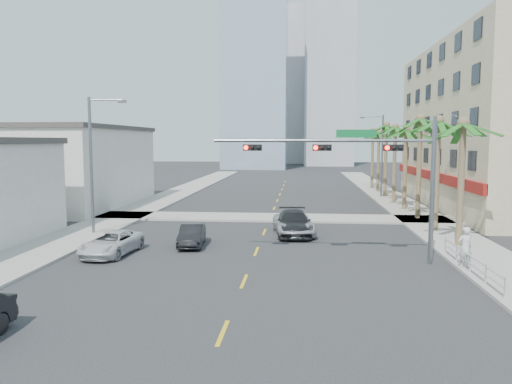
% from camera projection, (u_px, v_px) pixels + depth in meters
% --- Properties ---
extents(ground, '(260.00, 260.00, 0.00)m').
position_uv_depth(ground, '(231.00, 312.00, 18.10)').
color(ground, '#262628').
rests_on(ground, ground).
extents(sidewalk_right, '(4.00, 120.00, 0.15)m').
position_uv_depth(sidewalk_right, '(430.00, 224.00, 36.81)').
color(sidewalk_right, gray).
rests_on(sidewalk_right, ground).
extents(sidewalk_left, '(4.00, 120.00, 0.15)m').
position_uv_depth(sidewalk_left, '(115.00, 219.00, 39.00)').
color(sidewalk_left, gray).
rests_on(sidewalk_left, ground).
extents(sidewalk_cross, '(80.00, 4.00, 0.15)m').
position_uv_depth(sidewalk_cross, '(270.00, 218.00, 39.88)').
color(sidewalk_cross, gray).
rests_on(sidewalk_cross, ground).
extents(building_left_far, '(11.00, 18.00, 7.20)m').
position_uv_depth(building_left_far, '(69.00, 168.00, 47.24)').
color(building_left_far, beige).
rests_on(building_left_far, ground).
extents(tower_far_left, '(14.00, 14.00, 48.00)m').
position_uv_depth(tower_far_left, '(255.00, 60.00, 110.47)').
color(tower_far_left, '#99B2C6').
rests_on(tower_far_left, ground).
extents(tower_far_right, '(12.00, 12.00, 60.00)m').
position_uv_depth(tower_far_right, '(329.00, 44.00, 123.17)').
color(tower_far_right, '#ADADB2').
rests_on(tower_far_right, ground).
extents(tower_far_center, '(16.00, 16.00, 42.00)m').
position_uv_depth(tower_far_center, '(283.00, 88.00, 140.04)').
color(tower_far_center, '#ADADB2').
rests_on(tower_far_center, ground).
extents(traffic_signal_mast, '(11.12, 0.54, 7.20)m').
position_uv_depth(traffic_signal_mast, '(368.00, 163.00, 24.93)').
color(traffic_signal_mast, slate).
rests_on(traffic_signal_mast, ground).
extents(palm_tree_0, '(4.80, 4.80, 7.80)m').
position_uv_depth(palm_tree_0, '(463.00, 125.00, 28.20)').
color(palm_tree_0, brown).
rests_on(palm_tree_0, ground).
extents(palm_tree_1, '(4.80, 4.80, 8.16)m').
position_uv_depth(palm_tree_1, '(439.00, 122.00, 33.32)').
color(palm_tree_1, brown).
rests_on(palm_tree_1, ground).
extents(palm_tree_2, '(4.80, 4.80, 8.52)m').
position_uv_depth(palm_tree_2, '(421.00, 120.00, 38.43)').
color(palm_tree_2, brown).
rests_on(palm_tree_2, ground).
extents(palm_tree_3, '(4.80, 4.80, 7.80)m').
position_uv_depth(palm_tree_3, '(406.00, 131.00, 43.66)').
color(palm_tree_3, brown).
rests_on(palm_tree_3, ground).
extents(palm_tree_4, '(4.80, 4.80, 8.16)m').
position_uv_depth(palm_tree_4, '(395.00, 128.00, 48.77)').
color(palm_tree_4, brown).
rests_on(palm_tree_4, ground).
extents(palm_tree_5, '(4.80, 4.80, 8.52)m').
position_uv_depth(palm_tree_5, '(387.00, 126.00, 53.89)').
color(palm_tree_5, brown).
rests_on(palm_tree_5, ground).
extents(palm_tree_6, '(4.80, 4.80, 7.80)m').
position_uv_depth(palm_tree_6, '(379.00, 133.00, 59.11)').
color(palm_tree_6, brown).
rests_on(palm_tree_6, ground).
extents(palm_tree_7, '(4.80, 4.80, 8.16)m').
position_uv_depth(palm_tree_7, '(373.00, 131.00, 64.22)').
color(palm_tree_7, brown).
rests_on(palm_tree_7, ground).
extents(streetlight_left, '(2.55, 0.25, 9.00)m').
position_uv_depth(streetlight_left, '(94.00, 158.00, 32.45)').
color(streetlight_left, slate).
rests_on(streetlight_left, ground).
extents(streetlight_right, '(2.55, 0.25, 9.00)m').
position_uv_depth(streetlight_right, '(380.00, 151.00, 54.22)').
color(streetlight_right, slate).
rests_on(streetlight_right, ground).
extents(guardrail, '(0.08, 8.08, 1.00)m').
position_uv_depth(guardrail, '(470.00, 261.00, 23.03)').
color(guardrail, silver).
rests_on(guardrail, ground).
extents(car_parked_far, '(2.55, 4.80, 1.28)m').
position_uv_depth(car_parked_far, '(111.00, 243.00, 27.14)').
color(car_parked_far, silver).
rests_on(car_parked_far, ground).
extents(car_lane_left, '(1.70, 3.92, 1.26)m').
position_uv_depth(car_lane_left, '(192.00, 235.00, 29.44)').
color(car_lane_left, black).
rests_on(car_lane_left, ground).
extents(car_lane_center, '(3.11, 5.55, 1.47)m').
position_uv_depth(car_lane_center, '(294.00, 224.00, 32.89)').
color(car_lane_center, silver).
rests_on(car_lane_center, ground).
extents(car_lane_right, '(2.56, 5.54, 1.57)m').
position_uv_depth(car_lane_right, '(294.00, 223.00, 32.95)').
color(car_lane_right, black).
rests_on(car_lane_right, ground).
extents(pedestrian, '(0.81, 0.62, 1.97)m').
position_uv_depth(pedestrian, '(465.00, 247.00, 23.76)').
color(pedestrian, silver).
rests_on(pedestrian, sidewalk_right).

